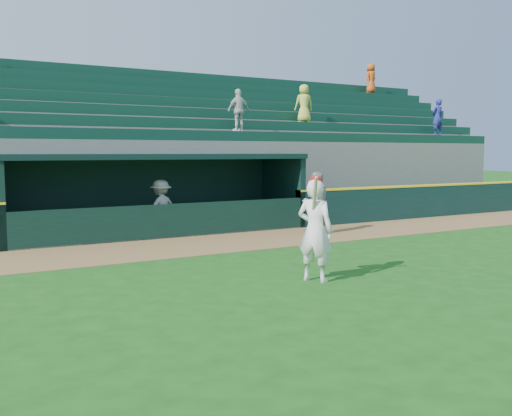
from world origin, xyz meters
name	(u,v)px	position (x,y,z in m)	size (l,w,h in m)	color
ground	(297,281)	(0.00, 0.00, 0.00)	(120.00, 120.00, 0.00)	#194E13
warning_track	(195,245)	(0.00, 4.90, 0.01)	(40.00, 3.00, 0.01)	olive
field_wall_right	(458,200)	(12.25, 6.55, 0.60)	(15.50, 0.30, 1.20)	black
wall_stripe_right	(458,184)	(12.25, 6.55, 1.23)	(15.50, 0.32, 0.06)	yellow
dugout_player_front	(316,203)	(4.16, 5.09, 0.95)	(0.93, 0.72, 1.91)	#9B9B96
dugout_player_inside	(161,208)	(-0.15, 7.01, 0.85)	(1.09, 0.63, 1.69)	#A5A59F
dugout	(154,189)	(0.00, 8.00, 1.36)	(9.40, 2.80, 2.46)	slate
stands	(112,155)	(-0.02, 12.57, 2.40)	(34.50, 6.35, 7.51)	slate
batter_at_plate	(315,229)	(0.29, -0.19, 1.03)	(0.77, 0.88, 2.08)	white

